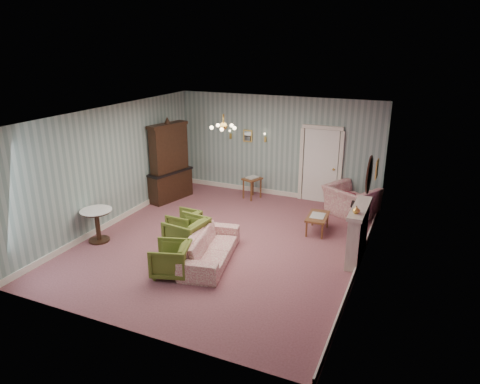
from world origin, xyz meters
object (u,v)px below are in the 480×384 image
at_px(sofa_chintz, 210,243).
at_px(fireplace, 358,233).
at_px(olive_chair_a, 171,258).
at_px(olive_chair_b, 187,233).
at_px(dresser, 169,160).
at_px(olive_chair_c, 184,223).
at_px(pedestal_table, 98,225).
at_px(wingback_chair, 351,196).
at_px(side_table_black, 359,216).
at_px(coffee_table, 317,224).

distance_m(sofa_chintz, fireplace, 3.05).
bearing_deg(sofa_chintz, olive_chair_a, 140.24).
bearing_deg(sofa_chintz, olive_chair_b, 59.52).
xyz_separation_m(dresser, fireplace, (5.51, -1.53, -0.59)).
relative_size(olive_chair_b, fireplace, 0.57).
distance_m(olive_chair_c, pedestal_table, 1.94).
bearing_deg(olive_chair_c, sofa_chintz, 55.62).
distance_m(wingback_chair, side_table_black, 0.86).
xyz_separation_m(dresser, side_table_black, (5.30, 0.10, -0.85)).
xyz_separation_m(fireplace, pedestal_table, (-5.51, -1.52, -0.20)).
bearing_deg(olive_chair_c, dresser, -138.18).
xyz_separation_m(sofa_chintz, pedestal_table, (-2.76, -0.19, -0.02)).
bearing_deg(coffee_table, dresser, 172.88).
xyz_separation_m(olive_chair_a, olive_chair_b, (-0.26, 1.05, 0.04)).
xyz_separation_m(olive_chair_b, pedestal_table, (-2.07, -0.44, -0.02)).
height_order(wingback_chair, pedestal_table, wingback_chair).
relative_size(olive_chair_c, side_table_black, 1.03).
bearing_deg(fireplace, sofa_chintz, -154.25).
bearing_deg(fireplace, wingback_chair, 103.00).
bearing_deg(pedestal_table, coffee_table, 29.32).
distance_m(olive_chair_b, side_table_black, 4.22).
relative_size(fireplace, coffee_table, 1.69).
bearing_deg(coffee_table, olive_chair_a, -124.16).
relative_size(wingback_chair, fireplace, 0.86).
distance_m(olive_chair_a, olive_chair_b, 1.09).
relative_size(dresser, side_table_black, 3.68).
bearing_deg(olive_chair_c, olive_chair_a, 25.03).
bearing_deg(olive_chair_a, side_table_black, 124.81).
height_order(olive_chair_b, pedestal_table, olive_chair_b).
bearing_deg(side_table_black, fireplace, -82.62).
distance_m(fireplace, pedestal_table, 5.72).
distance_m(dresser, fireplace, 5.75).
distance_m(coffee_table, pedestal_table, 5.09).
distance_m(fireplace, coffee_table, 1.50).
bearing_deg(olive_chair_c, wingback_chair, 133.33).
height_order(olive_chair_a, olive_chair_b, olive_chair_b).
relative_size(wingback_chair, coffee_table, 1.45).
bearing_deg(olive_chair_c, olive_chair_b, 37.84).
bearing_deg(fireplace, pedestal_table, -164.59).
distance_m(sofa_chintz, wingback_chair, 4.31).
bearing_deg(olive_chair_a, sofa_chintz, 134.82).
bearing_deg(side_table_black, wingback_chair, 114.02).
bearing_deg(dresser, coffee_table, 7.12).
height_order(olive_chair_a, coffee_table, olive_chair_a).
height_order(dresser, coffee_table, dresser).
xyz_separation_m(sofa_chintz, dresser, (-2.76, 2.85, 0.77)).
height_order(dresser, fireplace, dresser).
relative_size(olive_chair_a, side_table_black, 1.14).
distance_m(olive_chair_a, side_table_black, 4.79).
height_order(wingback_chair, fireplace, fireplace).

